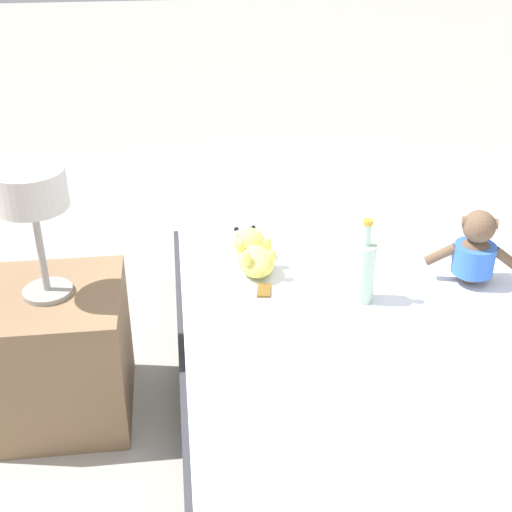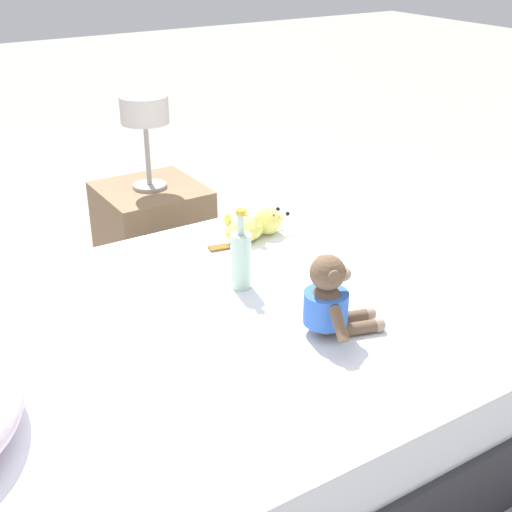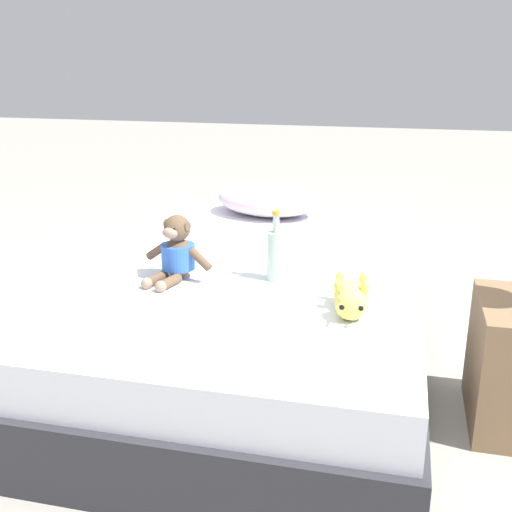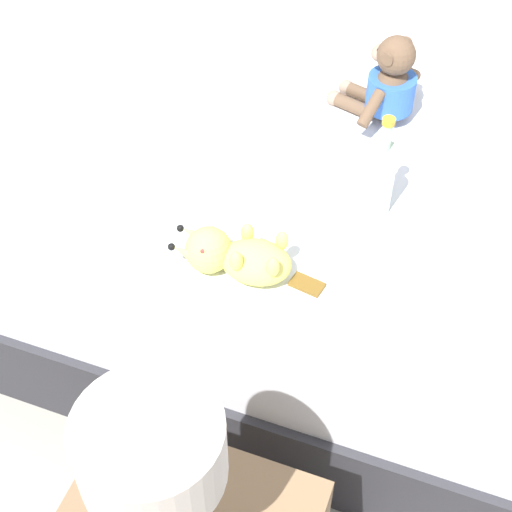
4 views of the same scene
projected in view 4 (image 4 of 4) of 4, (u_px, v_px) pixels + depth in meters
ground_plane at (433, 299)px, 2.09m from camera, size 16.00×16.00×0.00m
bed at (446, 249)px, 1.95m from camera, size 1.35×1.99×0.40m
plush_monkey at (388, 85)px, 1.92m from camera, size 0.28×0.24×0.24m
plush_yellow_creature at (236, 256)px, 1.58m from camera, size 0.12×0.33×0.10m
glass_bottle at (380, 178)px, 1.68m from camera, size 0.06×0.06×0.26m
bedside_lamp at (152, 459)px, 0.96m from camera, size 0.19×0.19×0.38m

